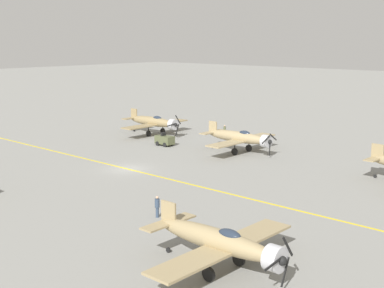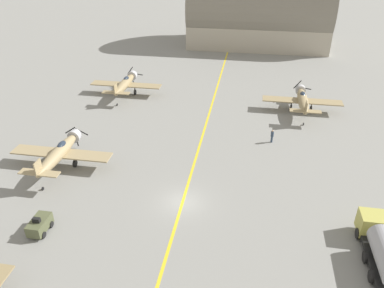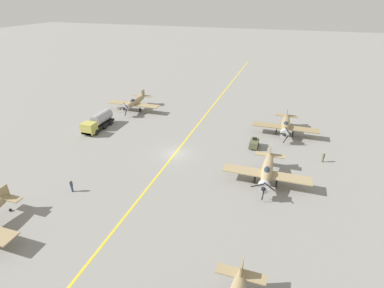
{
  "view_description": "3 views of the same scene",
  "coord_description": "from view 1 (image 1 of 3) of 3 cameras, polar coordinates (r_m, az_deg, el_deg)",
  "views": [
    {
      "loc": [
        38.38,
        44.54,
        14.41
      ],
      "look_at": [
        -2.75,
        7.28,
        3.43
      ],
      "focal_mm": 50.0,
      "sensor_mm": 36.0,
      "label": 1
    },
    {
      "loc": [
        6.06,
        -30.03,
        24.63
      ],
      "look_at": [
        -0.32,
        7.75,
        2.54
      ],
      "focal_mm": 35.0,
      "sensor_mm": 36.0,
      "label": 2
    },
    {
      "loc": [
        -16.57,
        40.89,
        24.11
      ],
      "look_at": [
        -3.94,
        2.67,
        3.72
      ],
      "focal_mm": 28.0,
      "sensor_mm": 36.0,
      "label": 3
    }
  ],
  "objects": [
    {
      "name": "airplane_mid_left",
      "position": [
        68.39,
        5.13,
        0.7
      ],
      "size": [
        12.0,
        9.98,
        3.65
      ],
      "rotation": [
        0.0,
        0.0,
        -0.29
      ],
      "color": "tan",
      "rests_on": "ground"
    },
    {
      "name": "taxiway_stripe",
      "position": [
        60.53,
        -6.88,
        -2.66
      ],
      "size": [
        0.3,
        160.0,
        0.01
      ],
      "primitive_type": "cube",
      "color": "yellow",
      "rests_on": "ground"
    },
    {
      "name": "airplane_far_right",
      "position": [
        33.82,
        3.02,
        -10.34
      ],
      "size": [
        12.0,
        9.98,
        3.65
      ],
      "rotation": [
        0.0,
        0.0,
        0.12
      ],
      "color": "#9C875F",
      "rests_on": "ground"
    },
    {
      "name": "tow_tractor",
      "position": [
        73.15,
        -2.94,
        0.44
      ],
      "size": [
        1.57,
        2.6,
        1.79
      ],
      "color": "#515638",
      "rests_on": "ground"
    },
    {
      "name": "airplane_near_left",
      "position": [
        81.16,
        -4.07,
        2.37
      ],
      "size": [
        12.0,
        9.98,
        3.65
      ],
      "rotation": [
        0.0,
        0.0,
        0.21
      ],
      "color": "#927D55",
      "rests_on": "ground"
    },
    {
      "name": "ground_crew_walking",
      "position": [
        80.19,
        3.5,
        1.48
      ],
      "size": [
        0.37,
        0.37,
        1.7
      ],
      "color": "#515638",
      "rests_on": "ground"
    },
    {
      "name": "ground_plane",
      "position": [
        60.53,
        -6.88,
        -2.67
      ],
      "size": [
        400.0,
        400.0,
        0.0
      ],
      "primitive_type": "plane",
      "color": "gray"
    },
    {
      "name": "ground_crew_inspecting",
      "position": [
        44.02,
        -3.73,
        -6.59
      ],
      "size": [
        0.39,
        0.39,
        1.81
      ],
      "color": "#334256",
      "rests_on": "ground"
    }
  ]
}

